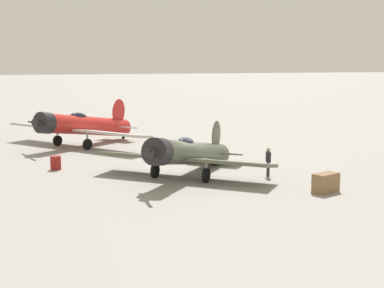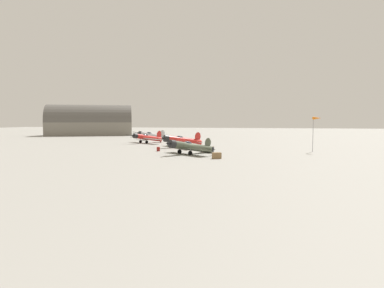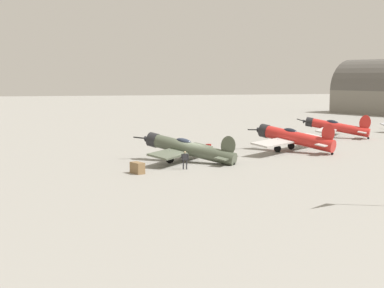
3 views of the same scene
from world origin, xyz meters
The scene contains 10 objects.
ground_plane centered at (0.00, 0.00, 0.00)m, with size 400.00×400.00×0.00m, color gray.
airplane_foreground centered at (0.39, -0.32, 1.32)m, with size 9.65×9.33×3.02m.
airplane_mid_apron centered at (-12.82, -5.27, 1.56)m, with size 11.43×9.97×3.46m.
airplane_far_line centered at (-24.22, -17.67, 1.48)m, with size 9.37×11.08×3.33m.
airplane_outer_stand centered at (-39.84, -22.27, 1.36)m, with size 10.61×10.56×3.11m.
ground_crew_mechanic centered at (1.60, 4.08, 1.01)m, with size 0.64×0.31×1.66m.
equipment_crate centered at (6.10, 5.34, 0.49)m, with size 1.23×1.57×0.98m.
fuel_drum centered at (-3.66, -7.59, 0.41)m, with size 0.68×0.68×0.82m.
windsock_mast centered at (-7.86, 22.29, 6.20)m, with size 2.25×1.54×6.75m.
distant_hangar centered at (-61.39, -55.62, 4.53)m, with size 26.25×35.41×14.03m.
Camera 2 is at (55.98, 12.35, 6.05)m, focal length 29.93 mm.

